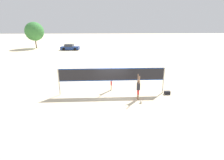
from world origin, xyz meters
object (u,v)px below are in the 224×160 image
(player_spiker, at_px, (138,87))
(player_blocker, at_px, (111,78))
(parked_car_near, at_px, (70,47))
(volleyball, at_px, (141,102))
(gear_bag, at_px, (167,93))
(volleyball_net, at_px, (112,76))
(tree_left_cluster, at_px, (34,31))

(player_spiker, distance_m, player_blocker, 3.00)
(player_spiker, xyz_separation_m, parked_car_near, (-10.43, 28.80, -0.47))
(parked_car_near, bearing_deg, volleyball, -65.64)
(gear_bag, bearing_deg, player_blocker, 165.34)
(player_blocker, xyz_separation_m, gear_bag, (4.81, -1.26, -1.04))
(player_blocker, xyz_separation_m, parked_car_near, (-8.38, 26.61, -0.58))
(volleyball_net, bearing_deg, gear_bag, -4.23)
(player_spiker, xyz_separation_m, volleyball, (0.11, -0.71, -0.96))
(parked_car_near, height_order, tree_left_cluster, tree_left_cluster)
(player_spiker, bearing_deg, player_blocker, 43.14)
(gear_bag, bearing_deg, volleyball, -148.07)
(player_blocker, xyz_separation_m, tree_left_cluster, (-17.39, 30.19, 2.88))
(player_spiker, bearing_deg, gear_bag, -71.30)
(volleyball, xyz_separation_m, parked_car_near, (-10.54, 29.51, 0.49))
(gear_bag, relative_size, tree_left_cluster, 0.08)
(volleyball, bearing_deg, volleyball_net, 136.98)
(volleyball_net, xyz_separation_m, player_blocker, (-0.02, 0.90, -0.48))
(volleyball_net, distance_m, gear_bag, 5.03)
(player_spiker, xyz_separation_m, player_blocker, (-2.05, 2.19, 0.11))
(tree_left_cluster, bearing_deg, player_spiker, -59.02)
(volleyball_net, bearing_deg, player_blocker, 91.45)
(volleyball_net, relative_size, volleyball, 40.90)
(volleyball_net, bearing_deg, volleyball, -43.02)
(volleyball_net, relative_size, tree_left_cluster, 1.43)
(player_spiker, bearing_deg, tree_left_cluster, 30.98)
(parked_car_near, relative_size, tree_left_cluster, 0.69)
(player_blocker, bearing_deg, player_spiker, 43.14)
(tree_left_cluster, bearing_deg, volleyball_net, -60.76)
(gear_bag, xyz_separation_m, tree_left_cluster, (-22.19, 31.45, 3.93))
(tree_left_cluster, bearing_deg, volleyball, -59.43)
(tree_left_cluster, bearing_deg, parked_car_near, -21.70)
(player_blocker, distance_m, parked_car_near, 27.90)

